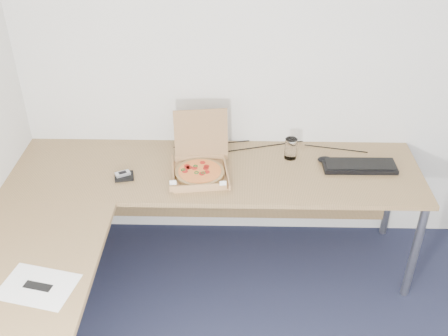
{
  "coord_description": "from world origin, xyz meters",
  "views": [
    {
      "loc": [
        -0.39,
        -1.31,
        2.52
      ],
      "look_at": [
        -0.45,
        1.28,
        0.82
      ],
      "focal_mm": 42.57,
      "sensor_mm": 36.0,
      "label": 1
    }
  ],
  "objects_px": {
    "keyboard": "(359,166)",
    "wallet": "(124,176)",
    "pizza_box": "(200,168)",
    "drinking_glass": "(291,149)",
    "desk": "(155,216)"
  },
  "relations": [
    {
      "from": "drinking_glass",
      "to": "pizza_box",
      "type": "bearing_deg",
      "value": -160.49
    },
    {
      "from": "keyboard",
      "to": "wallet",
      "type": "height_order",
      "value": "keyboard"
    },
    {
      "from": "keyboard",
      "to": "wallet",
      "type": "xyz_separation_m",
      "value": [
        -1.43,
        -0.14,
        -0.0
      ]
    },
    {
      "from": "pizza_box",
      "to": "wallet",
      "type": "bearing_deg",
      "value": 178.67
    },
    {
      "from": "desk",
      "to": "drinking_glass",
      "type": "relative_size",
      "value": 18.45
    },
    {
      "from": "desk",
      "to": "wallet",
      "type": "relative_size",
      "value": 22.6
    },
    {
      "from": "pizza_box",
      "to": "keyboard",
      "type": "bearing_deg",
      "value": -2.54
    },
    {
      "from": "keyboard",
      "to": "wallet",
      "type": "distance_m",
      "value": 1.43
    },
    {
      "from": "desk",
      "to": "drinking_glass",
      "type": "height_order",
      "value": "drinking_glass"
    },
    {
      "from": "pizza_box",
      "to": "keyboard",
      "type": "distance_m",
      "value": 0.98
    },
    {
      "from": "wallet",
      "to": "pizza_box",
      "type": "bearing_deg",
      "value": -5.6
    },
    {
      "from": "pizza_box",
      "to": "drinking_glass",
      "type": "relative_size",
      "value": 2.83
    },
    {
      "from": "drinking_glass",
      "to": "keyboard",
      "type": "distance_m",
      "value": 0.43
    },
    {
      "from": "pizza_box",
      "to": "desk",
      "type": "bearing_deg",
      "value": -129.01
    },
    {
      "from": "wallet",
      "to": "drinking_glass",
      "type": "bearing_deg",
      "value": 1.86
    }
  ]
}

